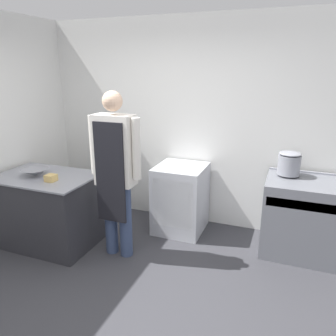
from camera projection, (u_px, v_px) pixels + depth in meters
ground_plane at (114, 310)px, 2.91m from camera, size 14.00×14.00×0.00m
wall_back at (187, 124)px, 4.34m from camera, size 8.00×0.05×2.70m
wall_left at (11, 128)px, 4.09m from camera, size 0.05×8.00×2.70m
prep_counter at (49, 210)px, 3.94m from camera, size 1.15×0.79×0.86m
stove at (300, 217)px, 3.72m from camera, size 0.80×0.68×0.89m
fridge_unit at (181, 198)px, 4.26m from camera, size 0.61×0.64×0.87m
person_cook at (115, 167)px, 3.50m from camera, size 0.60×0.24×1.85m
mixing_bowl at (35, 172)px, 3.81m from camera, size 0.31×0.31×0.08m
plastic_tub at (51, 178)px, 3.62m from camera, size 0.11×0.11×0.08m
stock_pot at (289, 163)px, 3.72m from camera, size 0.25×0.25×0.27m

